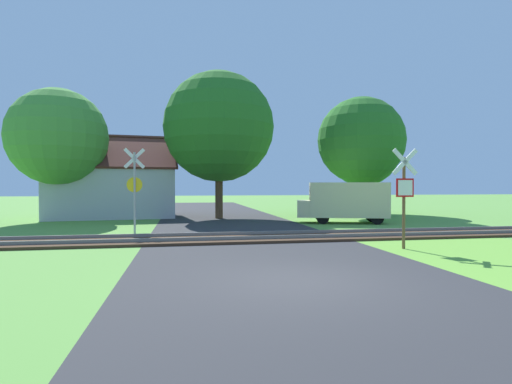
# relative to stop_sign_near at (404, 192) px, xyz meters

# --- Properties ---
(ground_plane) EXTENTS (160.00, 160.00, 0.00)m
(ground_plane) POSITION_rel_stop_sign_near_xyz_m (-4.61, -3.65, -1.85)
(ground_plane) COLOR #5B933D
(road_asphalt) EXTENTS (7.62, 80.00, 0.01)m
(road_asphalt) POSITION_rel_stop_sign_near_xyz_m (-4.61, -1.65, -1.85)
(road_asphalt) COLOR #2D2D30
(road_asphalt) RESTS_ON ground
(rail_track) EXTENTS (60.00, 2.60, 0.22)m
(rail_track) POSITION_rel_stop_sign_near_xyz_m (-4.61, 3.22, -1.79)
(rail_track) COLOR #422D1E
(rail_track) RESTS_ON ground
(stop_sign_near) EXTENTS (0.88, 0.15, 3.26)m
(stop_sign_near) POSITION_rel_stop_sign_near_xyz_m (0.00, 0.00, 0.00)
(stop_sign_near) COLOR brown
(stop_sign_near) RESTS_ON ground
(crossing_sign_far) EXTENTS (0.87, 0.19, 3.65)m
(crossing_sign_far) POSITION_rel_stop_sign_near_xyz_m (-9.05, 5.59, 0.25)
(crossing_sign_far) COLOR #9E9EA5
(crossing_sign_far) RESTS_ON ground
(house) EXTENTS (8.63, 6.89, 5.48)m
(house) POSITION_rel_stop_sign_near_xyz_m (-11.64, 16.09, -0.05)
(house) COLOR #B7B7BC
(house) RESTS_ON ground
(tree_center) EXTENTS (6.94, 6.94, 9.26)m
(tree_center) POSITION_rel_stop_sign_near_xyz_m (-4.80, 13.41, 3.93)
(tree_center) COLOR #513823
(tree_center) RESTS_ON ground
(tree_right) EXTENTS (5.63, 5.63, 7.84)m
(tree_right) POSITION_rel_stop_sign_near_xyz_m (4.38, 12.55, 3.17)
(tree_right) COLOR #513823
(tree_right) RESTS_ON ground
(tree_far) EXTENTS (5.36, 5.36, 7.41)m
(tree_far) POSITION_rel_stop_sign_near_xyz_m (6.21, 16.07, 2.87)
(tree_far) COLOR #513823
(tree_far) RESTS_ON ground
(tree_left) EXTENTS (5.69, 5.69, 7.78)m
(tree_left) POSITION_rel_stop_sign_near_xyz_m (-14.28, 13.38, 3.08)
(tree_left) COLOR #513823
(tree_left) RESTS_ON ground
(mail_truck) EXTENTS (5.22, 3.15, 2.24)m
(mail_truck) POSITION_rel_stop_sign_near_xyz_m (1.78, 9.01, -0.61)
(mail_truck) COLOR beige
(mail_truck) RESTS_ON ground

